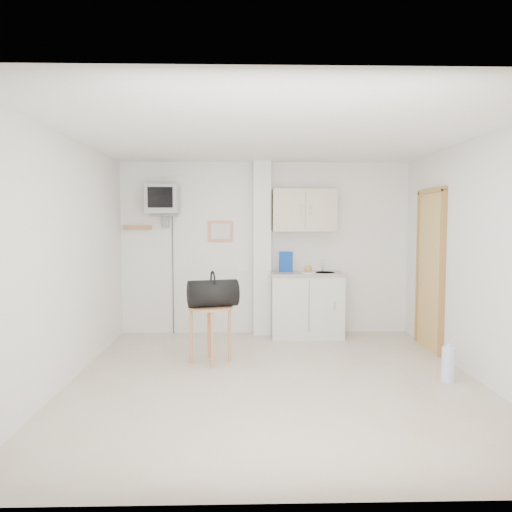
{
  "coord_description": "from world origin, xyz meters",
  "views": [
    {
      "loc": [
        -0.32,
        -5.04,
        1.64
      ],
      "look_at": [
        -0.18,
        0.6,
        1.25
      ],
      "focal_mm": 35.0,
      "sensor_mm": 36.0,
      "label": 1
    }
  ],
  "objects_px": {
    "crt_television": "(163,200)",
    "round_table": "(210,315)",
    "water_bottle": "(448,364)",
    "duffel_bag": "(213,293)"
  },
  "relations": [
    {
      "from": "crt_television",
      "to": "round_table",
      "type": "distance_m",
      "value": 2.06
    },
    {
      "from": "round_table",
      "to": "water_bottle",
      "type": "bearing_deg",
      "value": -17.18
    },
    {
      "from": "water_bottle",
      "to": "crt_television",
      "type": "bearing_deg",
      "value": 146.96
    },
    {
      "from": "duffel_bag",
      "to": "water_bottle",
      "type": "relative_size",
      "value": 1.55
    },
    {
      "from": "round_table",
      "to": "duffel_bag",
      "type": "bearing_deg",
      "value": -53.92
    },
    {
      "from": "crt_television",
      "to": "water_bottle",
      "type": "relative_size",
      "value": 5.36
    },
    {
      "from": "water_bottle",
      "to": "round_table",
      "type": "bearing_deg",
      "value": 162.82
    },
    {
      "from": "round_table",
      "to": "duffel_bag",
      "type": "relative_size",
      "value": 1.07
    },
    {
      "from": "duffel_bag",
      "to": "water_bottle",
      "type": "distance_m",
      "value": 2.63
    },
    {
      "from": "round_table",
      "to": "water_bottle",
      "type": "height_order",
      "value": "round_table"
    }
  ]
}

